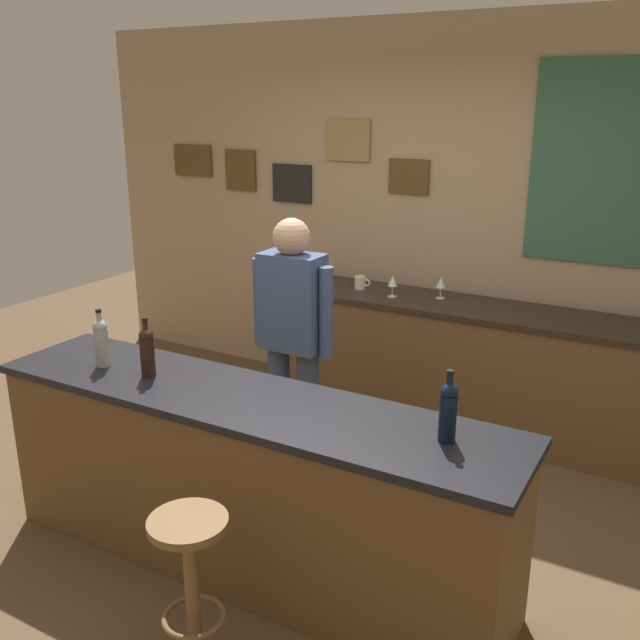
{
  "coord_description": "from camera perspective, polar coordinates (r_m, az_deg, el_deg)",
  "views": [
    {
      "loc": [
        1.8,
        -2.83,
        2.25
      ],
      "look_at": [
        -0.07,
        0.45,
        1.05
      ],
      "focal_mm": 39.44,
      "sensor_mm": 36.0,
      "label": 1
    }
  ],
  "objects": [
    {
      "name": "side_counter",
      "position": [
        5.03,
        11.52,
        -3.7
      ],
      "size": [
        2.72,
        0.56,
        0.9
      ],
      "color": "brown",
      "rests_on": "ground_plane"
    },
    {
      "name": "wine_bottle_a",
      "position": [
        3.78,
        -17.33,
        -1.63
      ],
      "size": [
        0.07,
        0.07,
        0.31
      ],
      "color": "#999E99",
      "rests_on": "bar_counter"
    },
    {
      "name": "bar_stool",
      "position": [
        3.02,
        -10.45,
        -19.12
      ],
      "size": [
        0.32,
        0.32,
        0.68
      ],
      "color": "brown",
      "rests_on": "ground_plane"
    },
    {
      "name": "wine_bottle_c",
      "position": [
        2.88,
        10.35,
        -7.18
      ],
      "size": [
        0.07,
        0.07,
        0.31
      ],
      "color": "black",
      "rests_on": "bar_counter"
    },
    {
      "name": "coffee_mug",
      "position": [
        5.18,
        3.29,
        3.05
      ],
      "size": [
        0.12,
        0.08,
        0.09
      ],
      "color": "silver",
      "rests_on": "side_counter"
    },
    {
      "name": "bartender",
      "position": [
        4.05,
        -2.23,
        -1.3
      ],
      "size": [
        0.52,
        0.21,
        1.62
      ],
      "color": "#384766",
      "rests_on": "ground_plane"
    },
    {
      "name": "ground_plane",
      "position": [
        4.04,
        -2.38,
        -16.24
      ],
      "size": [
        10.0,
        10.0,
        0.0
      ],
      "primitive_type": "plane",
      "color": "brown"
    },
    {
      "name": "wine_bottle_b",
      "position": [
        3.58,
        -13.86,
        -2.4
      ],
      "size": [
        0.07,
        0.07,
        0.31
      ],
      "color": "black",
      "rests_on": "bar_counter"
    },
    {
      "name": "wine_glass_b",
      "position": [
        4.98,
        9.79,
        2.96
      ],
      "size": [
        0.07,
        0.07,
        0.16
      ],
      "color": "silver",
      "rests_on": "side_counter"
    },
    {
      "name": "wine_glass_a",
      "position": [
        4.98,
        5.91,
        3.11
      ],
      "size": [
        0.07,
        0.07,
        0.16
      ],
      "color": "silver",
      "rests_on": "side_counter"
    },
    {
      "name": "bar_counter",
      "position": [
        3.51,
        -6.02,
        -13.08
      ],
      "size": [
        2.68,
        0.6,
        0.92
      ],
      "color": "brown",
      "rests_on": "ground_plane"
    },
    {
      "name": "back_wall",
      "position": [
        5.24,
        9.55,
        8.25
      ],
      "size": [
        6.0,
        0.09,
        2.8
      ],
      "color": "tan",
      "rests_on": "ground_plane"
    }
  ]
}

